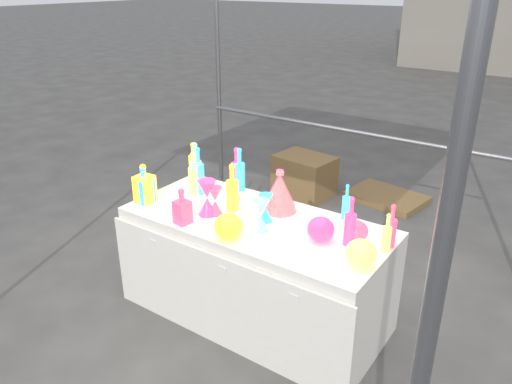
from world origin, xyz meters
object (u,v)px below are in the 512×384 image
Objects in this scene: hourglass_0 at (215,201)px; decanter_0 at (144,183)px; lampshade_0 at (280,191)px; display_table at (255,269)px; bottle_0 at (193,160)px; cardboard_box_closed at (304,175)px; globe_0 at (229,228)px.

decanter_0 is at bearing -166.81° from hourglass_0.
lampshade_0 is at bearing 42.83° from hourglass_0.
display_table is 9.28× the size of hourglass_0.
decanter_0 reaches higher than hourglass_0.
hourglass_0 is at bearing -37.24° from bottle_0.
decanter_0 is at bearing -177.30° from lampshade_0.
decanter_0 is (-0.03, -2.28, 0.67)m from cardboard_box_closed.
globe_0 is (0.79, -2.37, 0.60)m from cardboard_box_closed.
display_table is 6.47× the size of lampshade_0.
cardboard_box_closed is at bearing 87.78° from bottle_0.
bottle_0 reaches higher than lampshade_0.
cardboard_box_closed is at bearing 90.63° from lampshade_0.
cardboard_box_closed is 2.11× the size of bottle_0.
bottle_0 reaches higher than display_table.
cardboard_box_closed is 2.14× the size of lampshade_0.
decanter_0 is (-0.81, -0.21, 0.52)m from display_table.
decanter_0 is at bearing 173.72° from globe_0.
lampshade_0 is at bearing -8.77° from bottle_0.
hourglass_0 is (0.51, -2.15, 0.63)m from cardboard_box_closed.
hourglass_0 is at bearing 142.25° from globe_0.
bottle_0 reaches higher than globe_0.
globe_0 is 0.63× the size of lampshade_0.
decanter_0 is 1.60× the size of globe_0.
bottle_0 is at bearing 142.59° from globe_0.
decanter_0 is at bearing -86.14° from bottle_0.
bottle_0 is 0.57m from decanter_0.
display_table is 6.41× the size of decanter_0.
globe_0 is at bearing -118.46° from lampshade_0.
display_table is 2.22m from cardboard_box_closed.
cardboard_box_closed is 2.38m from decanter_0.
globe_0 is (0.86, -0.66, -0.07)m from bottle_0.
lampshade_0 is (0.04, 0.52, 0.07)m from globe_0.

